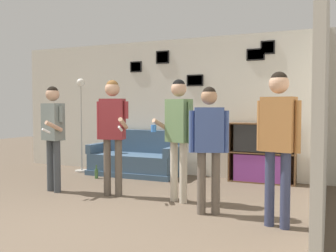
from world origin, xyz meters
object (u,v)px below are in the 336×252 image
Objects in this scene: couch at (135,160)px; person_watcher_holding_cup at (178,126)px; person_spectator_far_right at (278,132)px; bottle_on_floor at (96,173)px; person_player_foreground_left at (53,127)px; bookshelf at (262,153)px; floor_lamp at (81,114)px; person_player_foreground_center at (112,124)px; person_spectator_near_bookshelf at (209,137)px.

person_watcher_holding_cup is at bearing -46.18° from couch.
person_spectator_far_right is (1.44, -0.61, 0.00)m from person_watcher_holding_cup.
bottle_on_floor is at bearing 155.36° from person_spectator_far_right.
person_player_foreground_left reaches higher than bottle_on_floor.
floor_lamp is (-3.66, -0.32, 0.67)m from bookshelf.
person_spectator_far_right is (3.03, -2.26, 0.79)m from couch.
person_player_foreground_left is 0.96× the size of person_watcher_holding_cup.
couch is 7.03× the size of bottle_on_floor.
person_watcher_holding_cup is (1.59, -1.66, 0.79)m from couch.
person_spectator_far_right is (3.52, -0.42, 0.05)m from person_player_foreground_left.
person_player_foreground_center is 1.10× the size of person_spectator_near_bookshelf.
person_watcher_holding_cup reaches higher than bookshelf.
couch is 1.52m from floor_lamp.
couch is 3.07m from person_spectator_near_bookshelf.
person_spectator_near_bookshelf reaches higher than bookshelf.
person_watcher_holding_cup is (-0.87, -1.85, 0.55)m from bookshelf.
bookshelf is 0.67× the size of person_spectator_far_right.
person_player_foreground_left reaches higher than person_spectator_near_bookshelf.
bottle_on_floor is (-3.51, 1.61, -0.98)m from person_spectator_far_right.
person_spectator_far_right reaches higher than couch.
bottle_on_floor is (-0.49, -0.65, -0.19)m from couch.
bottle_on_floor is at bearing 89.91° from person_player_foreground_left.
person_watcher_holding_cup is 1.56m from person_spectator_far_right.
person_spectator_far_right is (0.86, -0.19, 0.10)m from person_spectator_near_bookshelf.
floor_lamp is at bearing 151.33° from person_watcher_holding_cup.
floor_lamp is 4.75m from person_spectator_far_right.
bookshelf is at bearing 34.68° from person_player_foreground_left.
person_spectator_far_right is (0.57, -2.46, 0.55)m from bookshelf.
couch is 1.03× the size of person_watcher_holding_cup.
bottle_on_floor is (-2.65, 1.42, -0.88)m from person_spectator_near_bookshelf.
floor_lamp is 7.59× the size of bottle_on_floor.
floor_lamp is 3.19m from person_watcher_holding_cup.
person_spectator_far_right is 6.81× the size of bottle_on_floor.
person_player_foreground_left is at bearing 173.17° from person_spectator_far_right.
floor_lamp is 2.35m from person_player_foreground_center.
bookshelf is 3.74m from floor_lamp.
person_player_foreground_center is (0.53, -1.71, 0.80)m from couch.
person_spectator_far_right is (2.50, -0.56, -0.01)m from person_player_foreground_center.
person_spectator_far_right is 3.99m from bottle_on_floor.
person_watcher_holding_cup is (2.80, -1.53, -0.12)m from floor_lamp.
bottle_on_floor is at bearing -163.96° from bookshelf.
person_player_foreground_center is 6.87× the size of bottle_on_floor.
person_player_foreground_left is (-0.49, -1.84, 0.74)m from couch.
person_watcher_holding_cup is 0.72m from person_spectator_near_bookshelf.
bottle_on_floor is at bearing 151.80° from person_spectator_near_bookshelf.
couch reaches higher than bottle_on_floor.
bottle_on_floor is (0.72, -0.52, -1.10)m from floor_lamp.
bottle_on_floor is at bearing 154.14° from person_watcher_holding_cup.
couch is 3.86m from person_spectator_far_right.
floor_lamp reaches higher than person_player_foreground_center.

